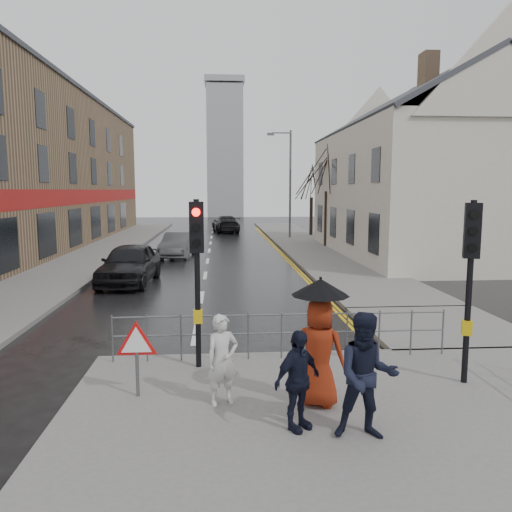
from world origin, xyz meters
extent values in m
plane|color=black|center=(0.00, 0.00, 0.00)|extent=(120.00, 120.00, 0.00)
cube|color=#605E5B|center=(3.00, -3.50, 0.07)|extent=(10.00, 9.00, 0.14)
cube|color=#605E5B|center=(-6.50, 23.00, 0.07)|extent=(4.00, 44.00, 0.14)
cube|color=#605E5B|center=(6.50, 25.00, 0.07)|extent=(4.00, 40.00, 0.14)
cube|color=#605E5B|center=(6.50, 3.00, 0.07)|extent=(4.00, 4.20, 0.14)
cube|color=#89694F|center=(-12.00, 22.00, 5.00)|extent=(8.00, 42.00, 10.00)
cube|color=beige|center=(12.00, 18.00, 3.50)|extent=(9.00, 16.00, 7.00)
cube|color=#89694F|center=(10.50, 14.00, 9.20)|extent=(0.70, 0.90, 1.80)
cube|color=#89694F|center=(13.20, 22.00, 9.20)|extent=(0.70, 0.90, 1.80)
cube|color=#989BA0|center=(1.50, 62.00, 9.00)|extent=(5.00, 5.00, 18.00)
cylinder|color=black|center=(0.20, 0.20, 1.84)|extent=(0.11, 0.11, 3.40)
cube|color=black|center=(0.20, 0.20, 2.99)|extent=(0.28, 0.22, 1.00)
cylinder|color=#FF0C07|center=(0.20, 0.06, 3.29)|extent=(0.16, 0.04, 0.16)
cylinder|color=black|center=(0.20, 0.06, 2.99)|extent=(0.16, 0.04, 0.16)
cylinder|color=black|center=(0.20, 0.06, 2.69)|extent=(0.16, 0.04, 0.16)
cube|color=gold|center=(0.20, 0.20, 1.19)|extent=(0.18, 0.14, 0.28)
cylinder|color=black|center=(5.20, -1.00, 1.84)|extent=(0.11, 0.11, 3.40)
cube|color=black|center=(5.20, -1.00, 2.99)|extent=(0.34, 0.30, 1.00)
cylinder|color=black|center=(5.15, -1.13, 3.29)|extent=(0.16, 0.09, 0.16)
cylinder|color=black|center=(5.15, -1.13, 2.99)|extent=(0.16, 0.09, 0.16)
cylinder|color=black|center=(5.15, -1.13, 2.69)|extent=(0.16, 0.09, 0.16)
cube|color=gold|center=(5.20, -1.00, 1.19)|extent=(0.22, 0.19, 0.28)
cylinder|color=#595B5E|center=(-1.60, 0.60, 0.64)|extent=(0.04, 0.04, 1.00)
cylinder|color=#595B5E|center=(5.50, 0.60, 0.64)|extent=(0.04, 0.04, 1.00)
cylinder|color=#595B5E|center=(1.95, 0.60, 1.09)|extent=(7.10, 0.04, 0.04)
cylinder|color=#595B5E|center=(1.95, 0.60, 0.69)|extent=(7.10, 0.04, 0.04)
cylinder|color=#595B5E|center=(-0.80, -1.20, 0.56)|extent=(0.06, 0.06, 0.85)
cylinder|color=red|center=(-0.80, -1.20, 1.09)|extent=(0.80, 0.03, 0.80)
cylinder|color=white|center=(-0.80, -1.22, 1.09)|extent=(0.60, 0.03, 0.60)
cylinder|color=#595B5E|center=(6.00, 28.00, 4.14)|extent=(0.16, 0.16, 8.00)
cylinder|color=#595B5E|center=(5.30, 28.00, 7.94)|extent=(1.40, 0.10, 0.10)
cube|color=#595B5E|center=(4.50, 28.00, 7.84)|extent=(0.50, 0.25, 0.18)
cylinder|color=black|center=(7.50, 22.00, 1.89)|extent=(0.26, 0.26, 3.50)
cylinder|color=black|center=(8.00, 30.00, 1.64)|extent=(0.26, 0.26, 3.00)
imported|color=beige|center=(0.68, -1.62, 0.91)|extent=(0.66, 0.55, 1.53)
imported|color=black|center=(2.74, -2.94, 1.07)|extent=(0.99, 0.82, 1.86)
imported|color=maroon|center=(2.28, -1.77, 1.04)|extent=(1.05, 0.93, 1.81)
cylinder|color=black|center=(2.28, -1.77, 1.14)|extent=(0.02, 0.02, 2.01)
cone|color=black|center=(2.28, -1.77, 2.15)|extent=(0.96, 0.96, 0.28)
imported|color=black|center=(1.79, -2.60, 0.90)|extent=(0.94, 0.83, 1.53)
imported|color=black|center=(-2.95, 10.33, 0.80)|extent=(2.22, 4.83, 1.61)
imported|color=#3F4243|center=(-1.67, 18.21, 0.69)|extent=(1.92, 4.30, 1.37)
imported|color=black|center=(1.20, 34.76, 0.73)|extent=(2.61, 5.23, 1.46)
camera|label=1|loc=(0.65, -9.66, 3.71)|focal=35.00mm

